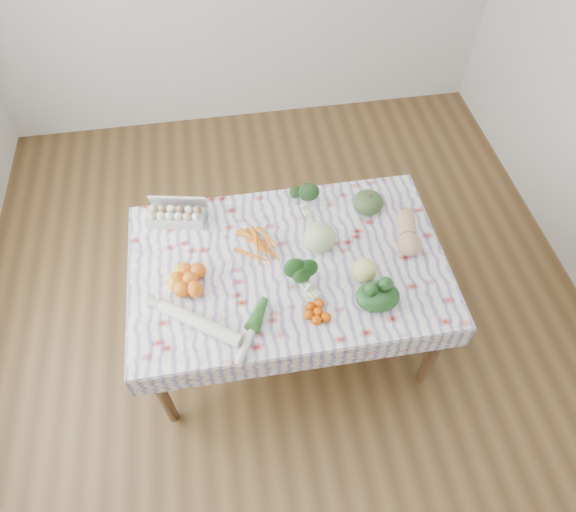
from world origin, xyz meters
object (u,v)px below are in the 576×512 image
object	(u,v)px
dining_table	(288,272)
grapefruit	(364,270)
egg_carton	(176,217)
cabbage	(320,237)
butternut_squash	(408,233)
kabocha_squash	(368,202)

from	to	relation	value
dining_table	grapefruit	size ratio (longest dim) A/B	12.81
egg_carton	cabbage	size ratio (longest dim) A/B	1.91
butternut_squash	dining_table	bearing A→B (deg)	-163.60
egg_carton	grapefruit	world-z (taller)	grapefruit
egg_carton	butternut_squash	size ratio (longest dim) A/B	1.16
grapefruit	egg_carton	bearing A→B (deg)	150.23
cabbage	grapefruit	distance (m)	0.29
egg_carton	dining_table	bearing A→B (deg)	-22.38
dining_table	butternut_squash	bearing A→B (deg)	4.06
egg_carton	kabocha_squash	xyz separation A→B (m)	(1.07, -0.08, 0.01)
egg_carton	butternut_squash	distance (m)	1.27
egg_carton	kabocha_squash	world-z (taller)	kabocha_squash
dining_table	cabbage	size ratio (longest dim) A/B	9.64
cabbage	grapefruit	world-z (taller)	cabbage
kabocha_squash	grapefruit	xyz separation A→B (m)	(-0.14, -0.45, 0.01)
kabocha_squash	grapefruit	distance (m)	0.47
kabocha_squash	cabbage	distance (m)	0.40
cabbage	dining_table	bearing A→B (deg)	-157.42
cabbage	kabocha_squash	bearing A→B (deg)	34.78
egg_carton	butternut_squash	xyz separation A→B (m)	(1.22, -0.33, 0.02)
grapefruit	dining_table	bearing A→B (deg)	157.22
dining_table	grapefruit	bearing A→B (deg)	-22.78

